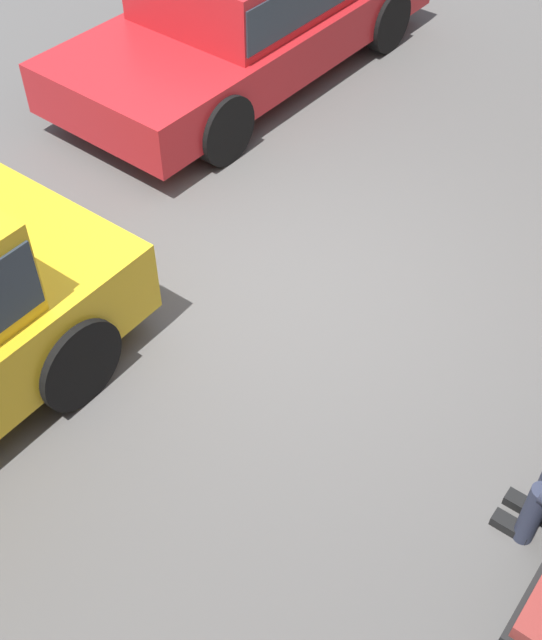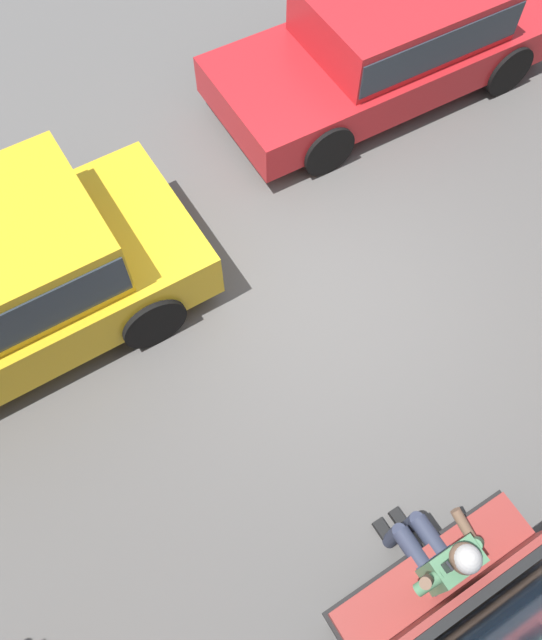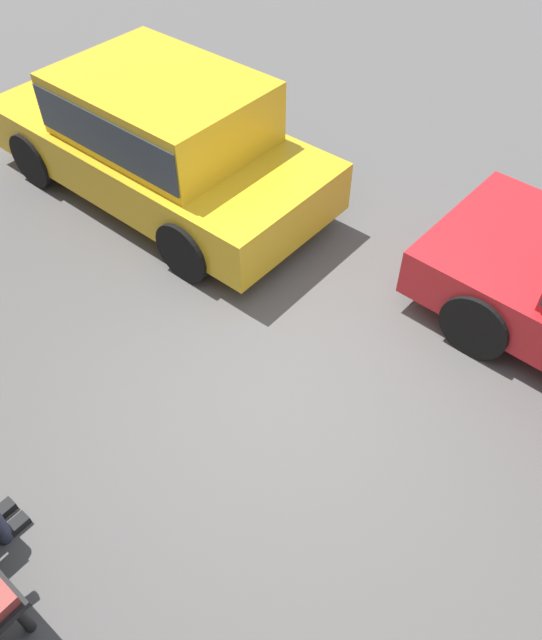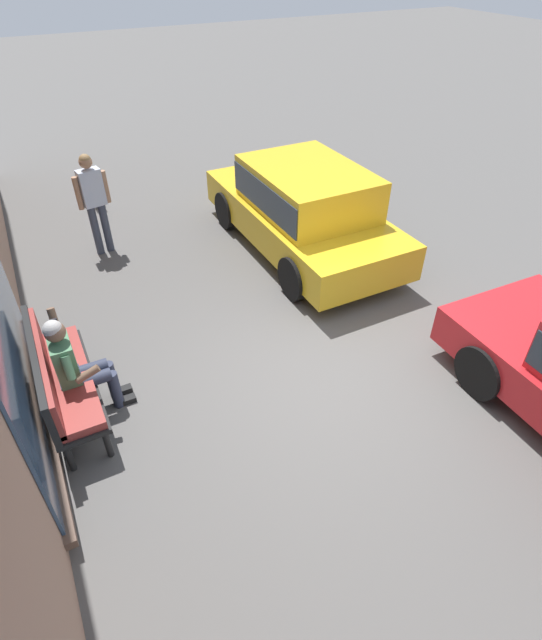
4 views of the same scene
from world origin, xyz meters
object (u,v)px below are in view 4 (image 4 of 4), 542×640
(person_on_phone, at_px, (77,365))
(pedestrian_standing, at_px, (94,197))
(bench, at_px, (58,376))
(parked_car_mid, at_px, (304,206))
(fire_hydrant, at_px, (95,188))

(person_on_phone, height_order, pedestrian_standing, pedestrian_standing)
(bench, distance_m, person_on_phone, 0.26)
(pedestrian_standing, bearing_deg, person_on_phone, 164.92)
(parked_car_mid, height_order, fire_hydrant, parked_car_mid)
(bench, height_order, person_on_phone, person_on_phone)
(parked_car_mid, distance_m, pedestrian_standing, 3.48)
(bench, xyz_separation_m, person_on_phone, (-0.06, -0.22, 0.13))
(bench, bearing_deg, pedestrian_standing, -18.57)
(parked_car_mid, distance_m, fire_hydrant, 4.47)
(fire_hydrant, bearing_deg, person_on_phone, 167.27)
(parked_car_mid, bearing_deg, bench, 115.70)
(pedestrian_standing, relative_size, fire_hydrant, 2.14)
(person_on_phone, relative_size, parked_car_mid, 0.32)
(parked_car_mid, relative_size, fire_hydrant, 5.21)
(person_on_phone, bearing_deg, fire_hydrant, -12.73)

